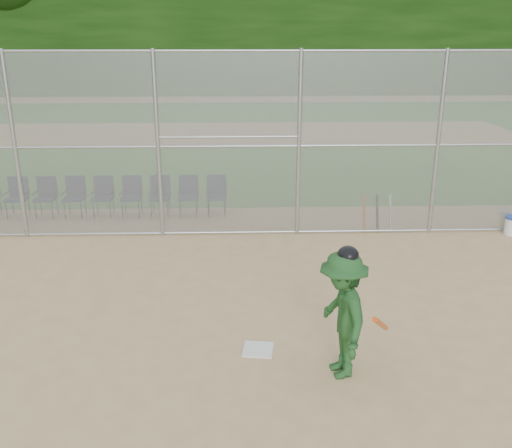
{
  "coord_description": "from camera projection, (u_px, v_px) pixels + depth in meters",
  "views": [
    {
      "loc": [
        -0.31,
        -7.02,
        4.38
      ],
      "look_at": [
        0.0,
        2.5,
        1.1
      ],
      "focal_mm": 40.0,
      "sensor_mm": 36.0,
      "label": 1
    }
  ],
  "objects": [
    {
      "name": "ground",
      "position": [
        262.0,
        355.0,
        8.07
      ],
      "size": [
        100.0,
        100.0,
        0.0
      ],
      "primitive_type": "plane",
      "color": "tan",
      "rests_on": "ground"
    },
    {
      "name": "grass_strip",
      "position": [
        245.0,
        133.0,
        25.08
      ],
      "size": [
        100.0,
        100.0,
        0.0
      ],
      "primitive_type": "plane",
      "color": "#26631D",
      "rests_on": "ground"
    },
    {
      "name": "dirt_patch_far",
      "position": [
        245.0,
        133.0,
        25.08
      ],
      "size": [
        24.0,
        24.0,
        0.0
      ],
      "primitive_type": "plane",
      "color": "tan",
      "rests_on": "ground"
    },
    {
      "name": "backstop_fence",
      "position": [
        252.0,
        143.0,
        12.12
      ],
      "size": [
        16.09,
        0.09,
        4.0
      ],
      "color": "gray",
      "rests_on": "ground"
    },
    {
      "name": "treeline",
      "position": [
        243.0,
        2.0,
        25.18
      ],
      "size": [
        81.0,
        60.0,
        11.0
      ],
      "color": "black",
      "rests_on": "ground"
    },
    {
      "name": "home_plate",
      "position": [
        258.0,
        349.0,
        8.18
      ],
      "size": [
        0.48,
        0.48,
        0.02
      ],
      "primitive_type": "cube",
      "rotation": [
        0.0,
        0.0,
        -0.13
      ],
      "color": "silver",
      "rests_on": "ground"
    },
    {
      "name": "batter_at_plate",
      "position": [
        342.0,
        314.0,
        7.36
      ],
      "size": [
        1.0,
        1.35,
        1.82
      ],
      "color": "#1E4C20",
      "rests_on": "ground"
    },
    {
      "name": "water_cooler",
      "position": [
        512.0,
        225.0,
        12.71
      ],
      "size": [
        0.33,
        0.33,
        0.42
      ],
      "color": "white",
      "rests_on": "ground"
    },
    {
      "name": "spare_bats",
      "position": [
        377.0,
        213.0,
        12.91
      ],
      "size": [
        0.66,
        0.36,
        0.83
      ],
      "color": "#D84C14",
      "rests_on": "ground"
    },
    {
      "name": "chair_1",
      "position": [
        16.0,
        198.0,
        13.82
      ],
      "size": [
        0.54,
        0.52,
        0.96
      ],
      "primitive_type": null,
      "color": "#0F1B3A",
      "rests_on": "ground"
    },
    {
      "name": "chair_2",
      "position": [
        45.0,
        198.0,
        13.85
      ],
      "size": [
        0.54,
        0.52,
        0.96
      ],
      "primitive_type": null,
      "color": "#0F1B3A",
      "rests_on": "ground"
    },
    {
      "name": "chair_3",
      "position": [
        74.0,
        197.0,
        13.87
      ],
      "size": [
        0.54,
        0.52,
        0.96
      ],
      "primitive_type": null,
      "color": "#0F1B3A",
      "rests_on": "ground"
    },
    {
      "name": "chair_4",
      "position": [
        103.0,
        197.0,
        13.89
      ],
      "size": [
        0.54,
        0.52,
        0.96
      ],
      "primitive_type": null,
      "color": "#0F1B3A",
      "rests_on": "ground"
    },
    {
      "name": "chair_5",
      "position": [
        131.0,
        197.0,
        13.91
      ],
      "size": [
        0.54,
        0.52,
        0.96
      ],
      "primitive_type": null,
      "color": "#0F1B3A",
      "rests_on": "ground"
    },
    {
      "name": "chair_6",
      "position": [
        160.0,
        197.0,
        13.93
      ],
      "size": [
        0.54,
        0.52,
        0.96
      ],
      "primitive_type": null,
      "color": "#0F1B3A",
      "rests_on": "ground"
    },
    {
      "name": "chair_7",
      "position": [
        188.0,
        196.0,
        13.95
      ],
      "size": [
        0.54,
        0.52,
        0.96
      ],
      "primitive_type": null,
      "color": "#0F1B3A",
      "rests_on": "ground"
    },
    {
      "name": "chair_8",
      "position": [
        217.0,
        196.0,
        13.97
      ],
      "size": [
        0.54,
        0.52,
        0.96
      ],
      "primitive_type": null,
      "color": "#0F1B3A",
      "rests_on": "ground"
    }
  ]
}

